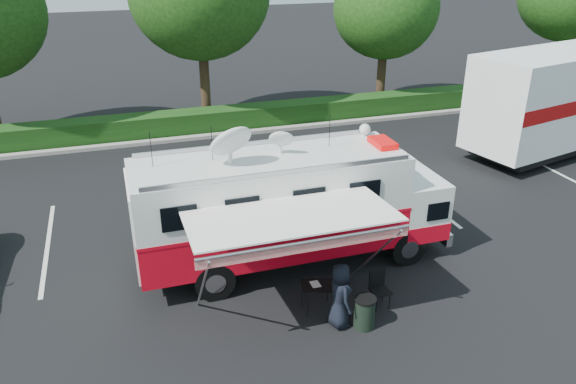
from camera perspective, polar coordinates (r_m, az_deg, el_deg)
name	(u,v)px	position (r m, az deg, el deg)	size (l,w,h in m)	color
ground_plane	(294,262)	(15.53, 0.57, -7.12)	(120.00, 120.00, 0.00)	black
back_border	(227,14)	(26.17, -6.24, 17.57)	(60.00, 6.14, 8.87)	#9E998E
stall_lines	(249,217)	(17.93, -3.98, -2.53)	(24.12, 5.50, 0.01)	silver
command_truck	(291,206)	(14.68, 0.33, -1.48)	(8.33, 2.29, 4.00)	black
awning	(293,222)	(12.07, 0.50, -3.05)	(4.54, 2.37, 2.75)	white
person	(338,324)	(13.36, 5.15, -13.22)	(0.78, 0.51, 1.59)	black
folding_table	(318,287)	(13.42, 3.06, -9.57)	(0.93, 0.76, 0.69)	black
folding_chair	(379,285)	(13.80, 9.19, -9.30)	(0.48, 0.50, 0.92)	black
trash_bin	(364,312)	(13.12, 7.77, -12.02)	(0.52, 0.52, 0.78)	black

